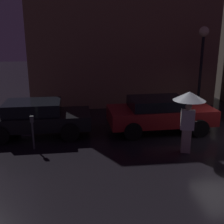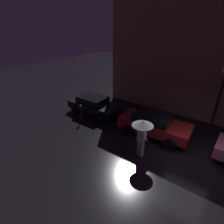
{
  "view_description": "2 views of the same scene",
  "coord_description": "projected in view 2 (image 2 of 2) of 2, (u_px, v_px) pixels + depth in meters",
  "views": [
    {
      "loc": [
        -5.75,
        -9.39,
        4.0
      ],
      "look_at": [
        -4.61,
        0.53,
        1.1
      ],
      "focal_mm": 45.0,
      "sensor_mm": 36.0,
      "label": 1
    },
    {
      "loc": [
        0.86,
        -7.67,
        6.16
      ],
      "look_at": [
        -4.85,
        0.15,
        1.37
      ],
      "focal_mm": 28.0,
      "sensor_mm": 36.0,
      "label": 2
    }
  ],
  "objects": [
    {
      "name": "parked_car_black",
      "position": [
        94.0,
        105.0,
        13.39
      ],
      "size": [
        4.12,
        1.95,
        1.36
      ],
      "rotation": [
        0.0,
        0.0,
        0.02
      ],
      "color": "black",
      "rests_on": "ground"
    },
    {
      "name": "pedestrian_with_umbrella",
      "position": [
        142.0,
        128.0,
        8.54
      ],
      "size": [
        1.06,
        1.06,
        2.12
      ],
      "rotation": [
        0.0,
        0.0,
        -0.3
      ],
      "color": "beige",
      "rests_on": "ground"
    },
    {
      "name": "building_facade_left",
      "position": [
        176.0,
        57.0,
        13.45
      ],
      "size": [
        9.93,
        3.0,
        7.98
      ],
      "color": "#8C664C",
      "rests_on": "ground"
    },
    {
      "name": "parking_meter",
      "position": [
        81.0,
        111.0,
        12.32
      ],
      "size": [
        0.12,
        0.1,
        1.21
      ],
      "color": "#4C5154",
      "rests_on": "ground"
    },
    {
      "name": "parked_car_red",
      "position": [
        154.0,
        124.0,
        10.72
      ],
      "size": [
        4.33,
        2.04,
        1.39
      ],
      "rotation": [
        0.0,
        0.0,
        0.04
      ],
      "color": "maroon",
      "rests_on": "ground"
    },
    {
      "name": "street_lamp_near",
      "position": [
        223.0,
        83.0,
        10.15
      ],
      "size": [
        0.49,
        0.49,
        4.21
      ],
      "color": "black",
      "rests_on": "ground"
    },
    {
      "name": "ground_plane",
      "position": [
        188.0,
        163.0,
        8.74
      ],
      "size": [
        60.0,
        60.0,
        0.0
      ],
      "primitive_type": "plane",
      "color": "black"
    }
  ]
}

